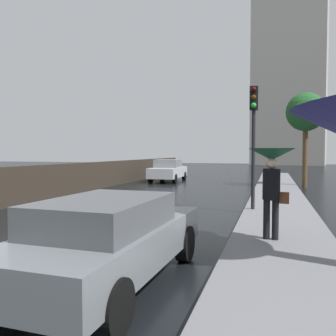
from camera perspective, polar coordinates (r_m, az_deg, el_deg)
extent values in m
cube|color=slate|center=(5.54, -8.99, -11.98)|extent=(1.78, 4.30, 0.57)
cube|color=#494D50|center=(5.24, -10.21, -7.23)|extent=(1.51, 2.27, 0.44)
cylinder|color=black|center=(7.15, -9.11, -10.99)|extent=(0.24, 0.65, 0.65)
cylinder|color=black|center=(6.61, 2.74, -12.09)|extent=(0.24, 0.65, 0.65)
cylinder|color=black|center=(4.95, -25.09, -17.42)|extent=(0.24, 0.65, 0.65)
cylinder|color=black|center=(4.13, -8.71, -21.35)|extent=(0.24, 0.65, 0.65)
cube|color=#B2B5BA|center=(23.99, 0.01, -0.68)|extent=(1.90, 4.37, 0.66)
cube|color=gray|center=(23.94, 0.00, 0.74)|extent=(1.61, 1.94, 0.54)
cylinder|color=black|center=(22.44, 1.09, -1.75)|extent=(0.24, 0.62, 0.61)
cylinder|color=black|center=(22.87, -2.85, -1.67)|extent=(0.24, 0.62, 0.61)
cylinder|color=black|center=(25.20, 2.61, -1.28)|extent=(0.24, 0.62, 0.61)
cylinder|color=black|center=(25.59, -0.93, -1.22)|extent=(0.24, 0.62, 0.61)
cylinder|color=black|center=(7.90, 15.63, -7.96)|extent=(0.14, 0.14, 0.85)
cylinder|color=black|center=(7.89, 16.94, -8.00)|extent=(0.14, 0.14, 0.85)
cylinder|color=black|center=(7.79, 16.35, -2.53)|extent=(0.36, 0.36, 0.66)
sphere|color=beige|center=(7.77, 16.39, 0.72)|extent=(0.23, 0.23, 0.23)
cube|color=#3F2314|center=(7.80, 18.24, -4.60)|extent=(0.21, 0.12, 0.24)
cylinder|color=#4C4C51|center=(7.77, 16.38, 0.03)|extent=(0.02, 0.02, 0.83)
cone|color=#144C2D|center=(7.77, 16.41, 2.14)|extent=(0.95, 0.95, 0.26)
cylinder|color=black|center=(11.78, 13.61, 1.30)|extent=(0.12, 0.12, 3.22)
cube|color=black|center=(11.90, 13.71, 10.89)|extent=(0.26, 0.26, 0.75)
sphere|color=#360503|center=(11.77, 13.68, 12.22)|extent=(0.17, 0.17, 0.17)
sphere|color=#392405|center=(11.73, 13.67, 11.01)|extent=(0.17, 0.17, 0.17)
sphere|color=green|center=(11.70, 13.65, 9.80)|extent=(0.17, 0.17, 0.17)
cylinder|color=#4C3823|center=(21.32, 21.25, 1.73)|extent=(0.28, 0.28, 3.50)
sphere|color=#1E5123|center=(21.44, 21.36, 8.44)|extent=(2.16, 2.16, 2.16)
cube|color=#9E9993|center=(60.63, 19.03, 13.90)|extent=(11.86, 8.47, 28.10)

